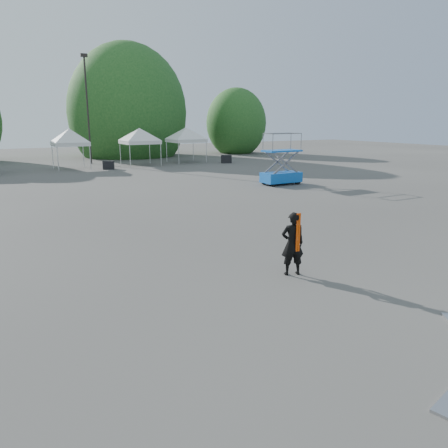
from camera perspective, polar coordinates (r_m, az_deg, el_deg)
ground at (r=12.75m, az=3.25°, el=-5.02°), size 120.00×120.00×0.00m
light_pole_east at (r=43.24m, az=-17.44°, el=14.82°), size 0.60×0.25×9.80m
tree_mid_e at (r=51.56m, az=-12.45°, el=14.04°), size 5.12×5.12×7.79m
tree_far_e at (r=55.13m, az=1.60°, el=13.02°), size 3.84×3.84×5.84m
tent_e at (r=38.99m, az=-19.56°, el=11.26°), size 3.89×3.89×3.88m
tent_f at (r=40.64m, az=-11.00°, el=11.83°), size 4.31×4.31×3.88m
tent_g at (r=43.06m, az=-5.01°, el=12.10°), size 4.39×4.39×3.88m
man at (r=11.65m, az=8.95°, el=-2.55°), size 0.72×0.58×1.71m
scissor_lift at (r=28.12m, az=7.54°, el=8.42°), size 2.50×1.26×3.23m
crate_mid at (r=38.08m, az=-14.85°, el=7.45°), size 1.08×0.97×0.69m
crate_east at (r=42.30m, az=0.30°, el=8.49°), size 1.19×1.08×0.75m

